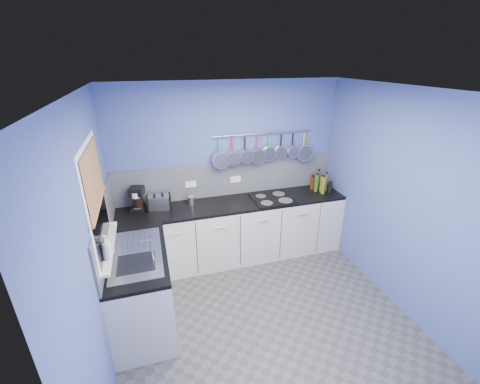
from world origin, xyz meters
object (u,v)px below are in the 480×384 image
canister (191,201)px  coffee_maker (138,200)px  toaster (159,202)px  hob (273,199)px  paper_towel (137,202)px  soap_bottle_a (106,247)px  soap_bottle_b (108,244)px

canister → coffee_maker: bearing=178.6°
toaster → canister: size_ratio=2.34×
hob → paper_towel: bearing=175.6°
soap_bottle_a → hob: bearing=27.4°
soap_bottle_a → toaster: bearing=67.1°
soap_bottle_b → paper_towel: size_ratio=0.62×
soap_bottle_a → soap_bottle_b: bearing=90.0°
paper_towel → hob: (1.84, -0.14, -0.13)m
toaster → canister: (0.42, -0.01, -0.03)m
soap_bottle_a → toaster: (0.52, 1.24, -0.18)m
soap_bottle_b → canister: 1.47m
canister → hob: canister is taller
toaster → canister: 0.42m
coffee_maker → hob: coffee_maker is taller
coffee_maker → toaster: 0.27m
paper_towel → coffee_maker: (0.01, 0.01, 0.02)m
toaster → canister: toaster is taller
soap_bottle_a → toaster: size_ratio=0.82×
soap_bottle_a → hob: soap_bottle_a is taller
soap_bottle_b → hob: soap_bottle_b is taller
paper_towel → hob: bearing=-4.4°
soap_bottle_b → coffee_maker: coffee_maker is taller
soap_bottle_a → coffee_maker: bearing=78.2°
soap_bottle_b → canister: soap_bottle_b is taller
soap_bottle_a → canister: (0.95, 1.22, -0.21)m
coffee_maker → paper_towel: bearing=-109.3°
paper_towel → canister: bearing=-0.3°
coffee_maker → hob: size_ratio=0.56×
coffee_maker → toaster: coffee_maker is taller
paper_towel → canister: size_ratio=2.24×
canister → hob: 1.15m
canister → hob: size_ratio=0.21×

